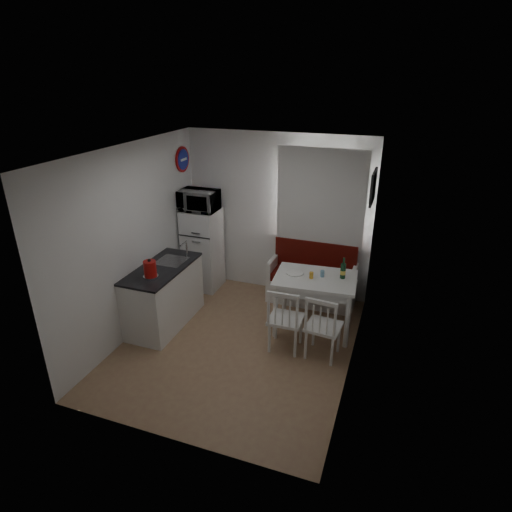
{
  "coord_description": "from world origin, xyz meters",
  "views": [
    {
      "loc": [
        1.88,
        -4.5,
        3.43
      ],
      "look_at": [
        0.09,
        0.5,
        1.12
      ],
      "focal_mm": 30.0,
      "sensor_mm": 36.0,
      "label": 1
    }
  ],
  "objects": [
    {
      "name": "chair_right",
      "position": [
        1.13,
        0.05,
        0.56
      ],
      "size": [
        0.46,
        0.44,
        0.49
      ],
      "rotation": [
        0.0,
        0.0,
        -0.09
      ],
      "color": "white",
      "rests_on": "floor"
    },
    {
      "name": "curtain",
      "position": [
        0.7,
        1.65,
        1.68
      ],
      "size": [
        1.35,
        0.02,
        1.5
      ],
      "primitive_type": "cube",
      "color": "white",
      "rests_on": "wall_back"
    },
    {
      "name": "wall_sign",
      "position": [
        -1.47,
        1.45,
        2.15
      ],
      "size": [
        0.03,
        0.4,
        0.4
      ],
      "primitive_type": "cylinder",
      "rotation": [
        0.0,
        1.57,
        0.0
      ],
      "color": "navy",
      "rests_on": "wall_left"
    },
    {
      "name": "chair_left",
      "position": [
        0.63,
        0.05,
        0.57
      ],
      "size": [
        0.44,
        0.42,
        0.49
      ],
      "rotation": [
        0.0,
        0.0,
        0.03
      ],
      "color": "white",
      "rests_on": "floor"
    },
    {
      "name": "wall_left",
      "position": [
        -1.5,
        0.0,
        1.3
      ],
      "size": [
        0.02,
        3.5,
        2.6
      ],
      "primitive_type": "cube",
      "color": "white",
      "rests_on": "floor"
    },
    {
      "name": "drinking_glass_orange",
      "position": [
        0.83,
        0.66,
        0.87
      ],
      "size": [
        0.05,
        0.05,
        0.09
      ],
      "primitive_type": "cylinder",
      "color": "gold",
      "rests_on": "dining_table"
    },
    {
      "name": "wall_back",
      "position": [
        0.0,
        1.75,
        1.3
      ],
      "size": [
        3.0,
        0.02,
        2.6
      ],
      "primitive_type": "cube",
      "color": "white",
      "rests_on": "floor"
    },
    {
      "name": "bench",
      "position": [
        0.67,
        1.51,
        0.32
      ],
      "size": [
        1.37,
        0.53,
        0.98
      ],
      "color": "white",
      "rests_on": "floor"
    },
    {
      "name": "kettle",
      "position": [
        -1.15,
        -0.19,
        1.03
      ],
      "size": [
        0.2,
        0.2,
        0.27
      ],
      "primitive_type": "cylinder",
      "color": "#AA100D",
      "rests_on": "kitchen_counter"
    },
    {
      "name": "microwave",
      "position": [
        -1.18,
        1.35,
        1.54
      ],
      "size": [
        0.6,
        0.41,
        0.33
      ],
      "primitive_type": "imported",
      "color": "white",
      "rests_on": "fridge"
    },
    {
      "name": "floor",
      "position": [
        0.0,
        0.0,
        0.0
      ],
      "size": [
        3.0,
        3.5,
        0.02
      ],
      "primitive_type": "cube",
      "color": "#976B50",
      "rests_on": "ground"
    },
    {
      "name": "window",
      "position": [
        0.7,
        1.72,
        1.62
      ],
      "size": [
        1.22,
        0.06,
        1.47
      ],
      "primitive_type": "cube",
      "color": "white",
      "rests_on": "wall_back"
    },
    {
      "name": "drinking_glass_blue",
      "position": [
        0.96,
        0.76,
        0.87
      ],
      "size": [
        0.05,
        0.05,
        0.09
      ],
      "primitive_type": "cylinder",
      "color": "#78AACC",
      "rests_on": "dining_table"
    },
    {
      "name": "plate",
      "position": [
        0.58,
        0.73,
        0.84
      ],
      "size": [
        0.25,
        0.25,
        0.02
      ],
      "primitive_type": "cylinder",
      "color": "white",
      "rests_on": "dining_table"
    },
    {
      "name": "wall_right",
      "position": [
        1.5,
        0.0,
        1.3
      ],
      "size": [
        0.02,
        3.5,
        2.6
      ],
      "primitive_type": "cube",
      "color": "white",
      "rests_on": "floor"
    },
    {
      "name": "dining_table",
      "position": [
        0.88,
        0.71,
        0.74
      ],
      "size": [
        1.16,
        0.86,
        0.83
      ],
      "rotation": [
        0.0,
        0.0,
        0.08
      ],
      "color": "white",
      "rests_on": "floor"
    },
    {
      "name": "wall_front",
      "position": [
        0.0,
        -1.75,
        1.3
      ],
      "size": [
        3.0,
        0.02,
        2.6
      ],
      "primitive_type": "cube",
      "color": "white",
      "rests_on": "floor"
    },
    {
      "name": "picture_frame",
      "position": [
        1.48,
        1.1,
        2.05
      ],
      "size": [
        0.04,
        0.52,
        0.42
      ],
      "primitive_type": "cube",
      "color": "black",
      "rests_on": "wall_right"
    },
    {
      "name": "kitchen_counter",
      "position": [
        -1.2,
        0.16,
        0.46
      ],
      "size": [
        0.62,
        1.32,
        1.16
      ],
      "color": "white",
      "rests_on": "floor"
    },
    {
      "name": "ceiling",
      "position": [
        0.0,
        0.0,
        2.6
      ],
      "size": [
        3.0,
        3.5,
        0.02
      ],
      "primitive_type": "cube",
      "color": "white",
      "rests_on": "wall_back"
    },
    {
      "name": "fridge",
      "position": [
        -1.18,
        1.4,
        0.69
      ],
      "size": [
        0.55,
        0.55,
        1.38
      ],
      "primitive_type": "cube",
      "color": "white",
      "rests_on": "floor"
    },
    {
      "name": "wine_bottle",
      "position": [
        1.23,
        0.81,
        0.98
      ],
      "size": [
        0.08,
        0.08,
        0.3
      ],
      "primitive_type": null,
      "color": "#12391E",
      "rests_on": "dining_table"
    }
  ]
}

